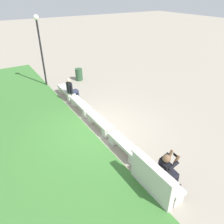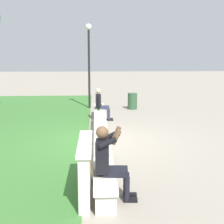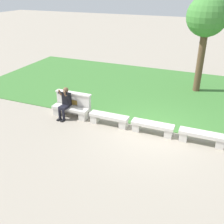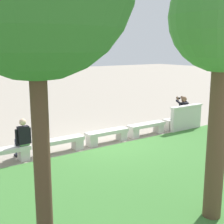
{
  "view_description": "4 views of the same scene",
  "coord_description": "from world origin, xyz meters",
  "px_view_note": "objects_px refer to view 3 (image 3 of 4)",
  "views": [
    {
      "loc": [
        -6.72,
        3.56,
        5.09
      ],
      "look_at": [
        -0.51,
        -0.31,
        0.93
      ],
      "focal_mm": 35.0,
      "sensor_mm": 36.0,
      "label": 1
    },
    {
      "loc": [
        -8.92,
        0.15,
        2.5
      ],
      "look_at": [
        -1.06,
        -0.27,
        1.06
      ],
      "focal_mm": 50.0,
      "sensor_mm": 36.0,
      "label": 2
    },
    {
      "loc": [
        1.92,
        -8.6,
        5.19
      ],
      "look_at": [
        -1.38,
        -0.68,
        0.97
      ],
      "focal_mm": 42.0,
      "sensor_mm": 36.0,
      "label": 3
    },
    {
      "loc": [
        5.82,
        8.74,
        3.26
      ],
      "look_at": [
        -0.48,
        -0.4,
        0.98
      ],
      "focal_mm": 50.0,
      "sensor_mm": 36.0,
      "label": 4
    }
  ],
  "objects_px": {
    "bench_near": "(109,118)",
    "tree_behind_wall": "(207,18)",
    "bench_far": "(202,136)",
    "person_photographer": "(65,101)",
    "bench_main": "(70,111)",
    "bench_mid": "(152,127)"
  },
  "relations": [
    {
      "from": "bench_main",
      "to": "person_photographer",
      "type": "bearing_deg",
      "value": -155.22
    },
    {
      "from": "bench_main",
      "to": "person_photographer",
      "type": "height_order",
      "value": "person_photographer"
    },
    {
      "from": "bench_main",
      "to": "bench_near",
      "type": "relative_size",
      "value": 1.0
    },
    {
      "from": "bench_near",
      "to": "bench_mid",
      "type": "height_order",
      "value": "same"
    },
    {
      "from": "bench_main",
      "to": "tree_behind_wall",
      "type": "bearing_deg",
      "value": 48.49
    },
    {
      "from": "bench_main",
      "to": "person_photographer",
      "type": "xyz_separation_m",
      "value": [
        -0.17,
        -0.08,
        0.45
      ]
    },
    {
      "from": "bench_near",
      "to": "bench_main",
      "type": "bearing_deg",
      "value": 180.0
    },
    {
      "from": "bench_mid",
      "to": "tree_behind_wall",
      "type": "distance_m",
      "value": 6.34
    },
    {
      "from": "bench_mid",
      "to": "bench_far",
      "type": "xyz_separation_m",
      "value": [
        1.8,
        0.0,
        0.0
      ]
    },
    {
      "from": "bench_far",
      "to": "person_photographer",
      "type": "height_order",
      "value": "person_photographer"
    },
    {
      "from": "bench_mid",
      "to": "tree_behind_wall",
      "type": "bearing_deg",
      "value": 78.89
    },
    {
      "from": "tree_behind_wall",
      "to": "bench_near",
      "type": "bearing_deg",
      "value": -118.4
    },
    {
      "from": "bench_near",
      "to": "bench_far",
      "type": "relative_size",
      "value": 1.0
    },
    {
      "from": "bench_mid",
      "to": "bench_far",
      "type": "distance_m",
      "value": 1.8
    },
    {
      "from": "bench_main",
      "to": "bench_near",
      "type": "height_order",
      "value": "same"
    },
    {
      "from": "bench_near",
      "to": "tree_behind_wall",
      "type": "xyz_separation_m",
      "value": [
        2.83,
        5.24,
        3.41
      ]
    },
    {
      "from": "bench_near",
      "to": "tree_behind_wall",
      "type": "bearing_deg",
      "value": 61.6
    },
    {
      "from": "bench_main",
      "to": "tree_behind_wall",
      "type": "distance_m",
      "value": 7.79
    },
    {
      "from": "person_photographer",
      "to": "tree_behind_wall",
      "type": "distance_m",
      "value": 7.76
    },
    {
      "from": "tree_behind_wall",
      "to": "person_photographer",
      "type": "bearing_deg",
      "value": -132.1
    },
    {
      "from": "bench_near",
      "to": "person_photographer",
      "type": "height_order",
      "value": "person_photographer"
    },
    {
      "from": "person_photographer",
      "to": "bench_main",
      "type": "bearing_deg",
      "value": 24.78
    }
  ]
}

